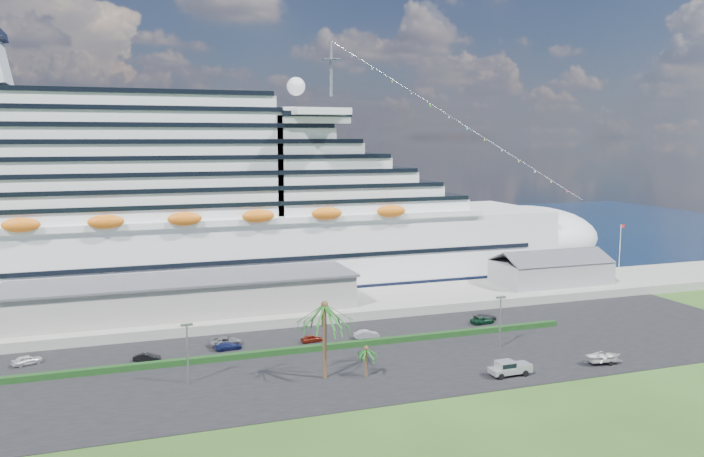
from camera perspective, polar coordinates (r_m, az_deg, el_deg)
name	(u,v)px	position (r m, az deg, el deg)	size (l,w,h in m)	color
ground	(403,380)	(96.52, 4.27, -12.43)	(420.00, 420.00, 0.00)	#254316
asphalt_lot	(374,355)	(106.11, 1.87, -10.51)	(140.00, 38.00, 0.12)	black
wharf	(320,306)	(132.30, -2.68, -6.47)	(240.00, 20.00, 1.80)	gray
water	(238,243)	(218.67, -9.42, -1.21)	(420.00, 160.00, 0.02)	black
cruise_ship	(189,215)	(148.73, -13.37, 1.08)	(191.00, 38.00, 54.00)	silver
terminal_building	(186,295)	(126.73, -13.64, -5.40)	(61.00, 15.00, 6.30)	gray
port_shed	(551,271)	(154.21, 16.20, -3.42)	(24.00, 12.31, 7.37)	gray
flagpole	(620,249)	(164.59, 21.38, -1.59)	(1.08, 0.16, 12.00)	silver
hedge	(315,348)	(108.05, -3.13, -9.89)	(88.00, 1.10, 0.90)	black
lamp_post_left	(187,346)	(95.55, -13.53, -9.46)	(1.60, 0.35, 8.27)	gray
lamp_post_right	(500,315)	(110.64, 12.24, -7.07)	(1.60, 0.35, 8.27)	gray
palm_tall	(325,314)	(94.05, -2.30, -7.08)	(8.82, 8.82, 11.13)	#47301E
palm_short	(366,352)	(95.92, 1.18, -10.22)	(3.53, 3.53, 4.56)	#47301E
parked_car_0	(27,360)	(112.09, -25.39, -9.85)	(1.67, 4.15, 1.41)	silver
parked_car_1	(147,358)	(107.24, -16.66, -10.24)	(1.37, 3.92, 1.29)	black
parked_car_2	(226,341)	(112.25, -10.44, -9.20)	(2.36, 5.12, 1.42)	slate
parked_car_3	(228,346)	(110.08, -10.24, -9.59)	(1.71, 4.21, 1.22)	#151E4C
parked_car_4	(312,339)	(112.41, -3.36, -9.11)	(1.44, 3.57, 1.22)	maroon
parked_car_5	(367,334)	(114.23, 1.23, -8.79)	(1.44, 4.14, 1.36)	#9B9EA2
parked_car_6	(483,320)	(125.13, 10.80, -7.50)	(2.03, 4.40, 1.22)	black
parked_car_7	(485,317)	(127.11, 10.99, -7.26)	(1.79, 4.40, 1.28)	black
pickup_truck	(510,367)	(99.55, 12.96, -11.19)	(6.07, 2.43, 2.13)	black
boat_trailer	(604,356)	(108.19, 20.22, -9.95)	(6.22, 4.36, 1.75)	gray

